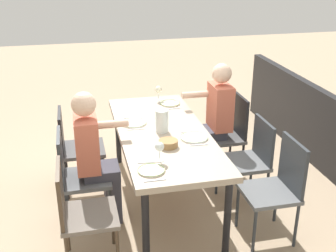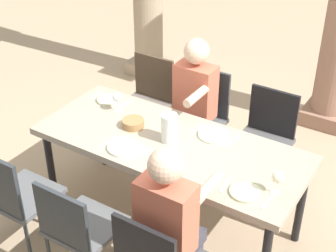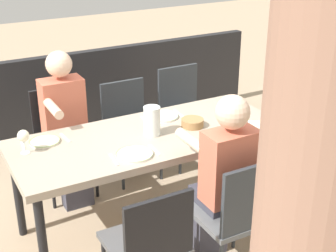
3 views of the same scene
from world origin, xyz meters
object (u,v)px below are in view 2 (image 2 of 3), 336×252
object	(u,v)px
diner_man_white	(192,106)
plate_0	(109,99)
chair_west_south	(14,194)
chair_mid_north	(201,113)
water_pitcher	(169,129)
bread_basket	(133,123)
chair_west_north	(147,98)
wine_glass_3	(278,177)
plate_1	(125,147)
chair_mid_south	(77,226)
diner_woman_green	(172,225)
dining_table	(170,149)
chair_east_north	(266,135)
plate_2	(215,135)
plate_3	(246,192)
wine_glass_0	(117,97)

from	to	relation	value
diner_man_white	plate_0	world-z (taller)	diner_man_white
chair_west_south	chair_mid_north	world-z (taller)	chair_west_south
chair_mid_north	water_pitcher	bearing A→B (deg)	-77.38
plate_0	bread_basket	world-z (taller)	bread_basket
water_pitcher	chair_west_north	bearing A→B (deg)	132.72
chair_west_north	wine_glass_3	xyz separation A→B (m)	(1.65, -0.98, 0.38)
chair_mid_north	plate_1	bearing A→B (deg)	-91.77
chair_mid_south	diner_woman_green	distance (m)	0.68
dining_table	chair_east_north	distance (m)	0.95
diner_woman_green	plate_1	distance (m)	0.79
plate_0	plate_2	xyz separation A→B (m)	(1.00, -0.01, -0.00)
chair_west_south	chair_east_north	distance (m)	2.06
dining_table	chair_west_north	bearing A→B (deg)	132.99
chair_east_north	water_pitcher	world-z (taller)	water_pitcher
chair_west_south	wine_glass_3	distance (m)	1.83
chair_mid_north	plate_0	size ratio (longest dim) A/B	4.19
dining_table	plate_0	distance (m)	0.80
chair_mid_south	plate_0	xyz separation A→B (m)	(-0.56, 1.09, 0.28)
plate_2	chair_east_north	bearing A→B (deg)	72.57
plate_3	water_pitcher	xyz separation A→B (m)	(-0.73, 0.25, 0.09)
plate_3	chair_west_south	bearing A→B (deg)	-158.06
diner_woman_green	plate_3	size ratio (longest dim) A/B	5.90
chair_east_north	plate_2	bearing A→B (deg)	-107.43
chair_east_north	diner_woman_green	distance (m)	1.50
dining_table	plate_1	distance (m)	0.35
plate_0	plate_2	bearing A→B (deg)	-0.57
plate_1	plate_3	distance (m)	0.95
chair_mid_north	diner_woman_green	distance (m)	1.63
water_pitcher	plate_1	bearing A→B (deg)	-130.76
chair_mid_north	chair_east_north	xyz separation A→B (m)	(0.62, -0.00, -0.01)
chair_mid_north	bread_basket	xyz separation A→B (m)	(-0.15, -0.81, 0.28)
wine_glass_0	water_pitcher	size ratio (longest dim) A/B	0.77
water_pitcher	plate_3	bearing A→B (deg)	-18.78
plate_3	bread_basket	xyz separation A→B (m)	(-1.06, 0.26, 0.02)
chair_mid_south	plate_2	size ratio (longest dim) A/B	3.39
chair_mid_north	wine_glass_3	xyz separation A→B (m)	(1.07, -0.98, 0.37)
plate_3	plate_0	bearing A→B (deg)	161.51
plate_0	bread_basket	distance (m)	0.47
wine_glass_0	plate_2	world-z (taller)	wine_glass_0
chair_west_north	plate_2	world-z (taller)	chair_west_north
chair_west_south	chair_mid_south	bearing A→B (deg)	0.49
chair_west_north	wine_glass_3	distance (m)	1.96
chair_west_north	plate_1	xyz separation A→B (m)	(0.55, -1.08, 0.26)
chair_west_south	bread_basket	world-z (taller)	chair_west_south
plate_3	chair_mid_north	bearing A→B (deg)	130.34
chair_mid_north	diner_man_white	bearing A→B (deg)	-89.05
chair_mid_north	diner_woman_green	bearing A→B (deg)	-67.30
plate_0	chair_west_north	bearing A→B (deg)	92.12
water_pitcher	diner_woman_green	bearing A→B (deg)	-56.60
dining_table	diner_woman_green	bearing A→B (deg)	-57.20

